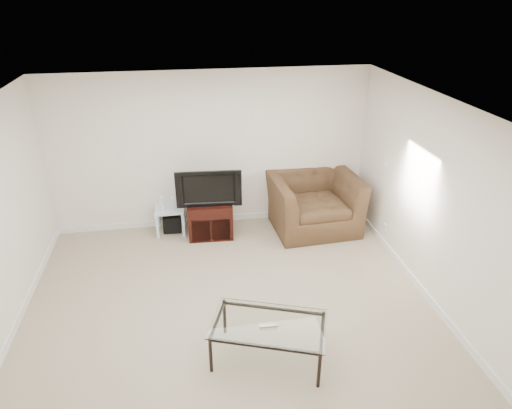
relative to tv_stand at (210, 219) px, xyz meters
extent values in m
plane|color=tan|center=(0.09, -2.05, -0.29)|extent=(5.00, 5.00, 0.00)
plane|color=white|center=(0.09, -2.05, 2.21)|extent=(5.00, 5.00, 0.00)
cube|color=silver|center=(0.09, 0.45, 0.96)|extent=(5.00, 0.02, 2.50)
cube|color=silver|center=(2.59, -2.05, 0.96)|extent=(0.02, 5.00, 2.50)
cube|color=white|center=(-1.31, 0.44, 0.96)|extent=(0.12, 0.02, 0.12)
cube|color=white|center=(2.57, -0.45, 0.96)|extent=(0.02, 0.09, 0.13)
cube|color=white|center=(2.57, -0.75, 0.01)|extent=(0.02, 0.08, 0.12)
cube|color=black|center=(0.00, -0.04, 0.19)|extent=(0.41, 0.30, 0.06)
imported|color=black|center=(0.00, -0.03, 0.57)|extent=(0.93, 0.24, 0.57)
cube|color=black|center=(-0.60, 0.25, -0.13)|extent=(0.30, 0.30, 0.28)
cube|color=white|center=(-0.73, 0.21, 0.24)|extent=(0.05, 0.15, 0.20)
cube|color=silver|center=(-0.57, 0.21, 0.23)|extent=(0.06, 0.13, 0.17)
imported|color=brown|center=(1.67, 0.00, 0.31)|extent=(1.42, 0.97, 1.19)
cube|color=#B2B2B7|center=(0.39, -2.79, 0.19)|extent=(0.19, 0.06, 0.02)
camera|label=1|loc=(-0.34, -6.36, 3.35)|focal=32.00mm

